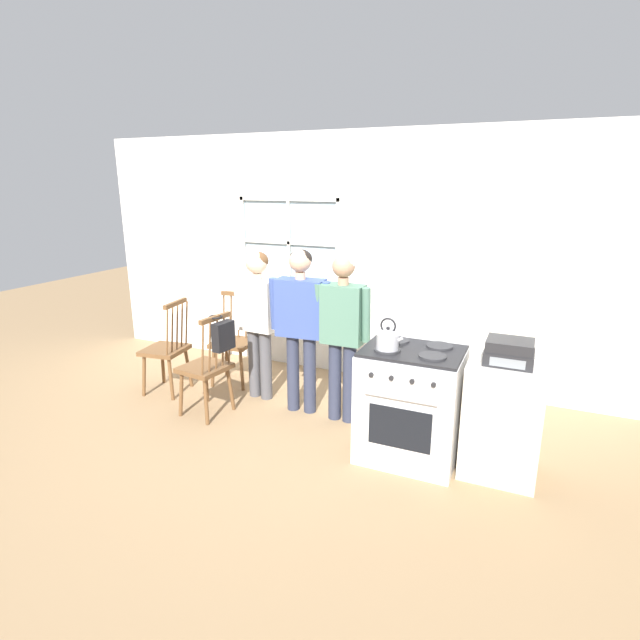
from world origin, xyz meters
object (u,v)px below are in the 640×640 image
handbag (223,335)px  stereo (509,352)px  chair_by_window (206,368)px  person_adult_right (343,323)px  chair_center_cluster (234,342)px  person_elderly_left (258,311)px  kettle (388,338)px  chair_near_wall (167,350)px  person_teen_center (301,315)px  side_counter (502,419)px  potted_plant (299,282)px  stove (411,402)px

handbag → stereo: bearing=2.2°
chair_by_window → person_adult_right: person_adult_right is taller
chair_by_window → chair_center_cluster: (-0.20, 0.77, 0.00)m
person_elderly_left → kettle: bearing=-18.2°
person_adult_right → person_elderly_left: bearing=171.7°
handbag → chair_near_wall: bearing=162.7°
chair_by_window → chair_near_wall: (-0.70, 0.26, 0.00)m
person_teen_center → person_adult_right: 0.43m
chair_center_cluster → side_counter: 2.94m
person_teen_center → chair_center_cluster: bearing=156.2°
person_adult_right → stereo: person_adult_right is taller
chair_center_cluster → kettle: bearing=-31.2°
potted_plant → stereo: bearing=-30.6°
chair_near_wall → person_teen_center: 1.58m
person_teen_center → person_adult_right: (0.43, -0.02, -0.02)m
potted_plant → handbag: potted_plant is taller
chair_near_wall → person_teen_center: size_ratio=0.63×
stove → potted_plant: bearing=139.8°
chair_by_window → person_teen_center: person_teen_center is taller
chair_near_wall → stove: 2.67m
chair_center_cluster → side_counter: (2.86, -0.69, -0.01)m
person_adult_right → stove: (0.74, -0.37, -0.47)m
person_teen_center → person_adult_right: bearing=-7.9°
stereo → stove: bearing=-178.0°
chair_near_wall → side_counter: bearing=79.4°
chair_center_cluster → person_adult_right: bearing=-22.1°
handbag → side_counter: handbag is taller
handbag → side_counter: size_ratio=0.34×
person_teen_center → potted_plant: (-0.53, 1.05, 0.08)m
stove → handbag: (-1.73, -0.07, 0.36)m
kettle → stereo: 0.88m
stereo → side_counter: bearing=90.0°
side_counter → chair_by_window: bearing=-178.2°
person_adult_right → stereo: (1.43, -0.35, 0.04)m
chair_center_cluster → stove: stove is taller
person_adult_right → stove: person_adult_right is taller
kettle → stove: bearing=37.3°
chair_near_wall → person_elderly_left: 1.11m
potted_plant → side_counter: size_ratio=0.30×
person_elderly_left → person_teen_center: person_teen_center is taller
person_teen_center → kettle: (1.00, -0.52, 0.06)m
handbag → kettle: bearing=-2.4°
stove → handbag: size_ratio=3.53×
chair_center_cluster → person_teen_center: 1.17m
person_teen_center → stereo: bearing=-16.0°
potted_plant → stove: bearing=-40.2°
chair_near_wall → stereo: stereo is taller
chair_by_window → stereo: (2.65, 0.06, 0.52)m
chair_center_cluster → person_elderly_left: bearing=-33.8°
chair_center_cluster → chair_by_window: bearing=-82.9°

